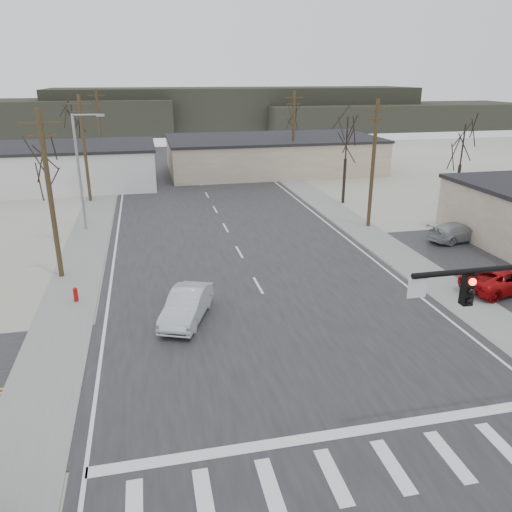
{
  "coord_description": "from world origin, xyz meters",
  "views": [
    {
      "loc": [
        -5.95,
        -18.32,
        11.72
      ],
      "look_at": [
        -0.55,
        6.1,
        2.6
      ],
      "focal_mm": 35.0,
      "sensor_mm": 36.0,
      "label": 1
    }
  ],
  "objects_px": {
    "car_far_a": "(200,165)",
    "car_parked_red": "(504,280)",
    "car_parked_silver": "(457,232)",
    "sedan_crossing": "(187,305)",
    "fire_hydrant": "(76,294)",
    "car_far_b": "(183,158)"
  },
  "relations": [
    {
      "from": "fire_hydrant",
      "to": "car_far_b",
      "type": "distance_m",
      "value": 45.76
    },
    {
      "from": "fire_hydrant",
      "to": "car_parked_silver",
      "type": "height_order",
      "value": "car_parked_silver"
    },
    {
      "from": "sedan_crossing",
      "to": "car_parked_silver",
      "type": "distance_m",
      "value": 22.41
    },
    {
      "from": "sedan_crossing",
      "to": "car_parked_red",
      "type": "distance_m",
      "value": 17.97
    },
    {
      "from": "fire_hydrant",
      "to": "car_far_b",
      "type": "height_order",
      "value": "car_far_b"
    },
    {
      "from": "sedan_crossing",
      "to": "car_far_b",
      "type": "bearing_deg",
      "value": 106.96
    },
    {
      "from": "sedan_crossing",
      "to": "car_far_a",
      "type": "height_order",
      "value": "sedan_crossing"
    },
    {
      "from": "fire_hydrant",
      "to": "car_far_b",
      "type": "xyz_separation_m",
      "value": [
        9.4,
        44.79,
        0.25
      ]
    },
    {
      "from": "car_far_a",
      "to": "car_parked_silver",
      "type": "distance_m",
      "value": 36.65
    },
    {
      "from": "fire_hydrant",
      "to": "car_parked_red",
      "type": "height_order",
      "value": "car_parked_red"
    },
    {
      "from": "fire_hydrant",
      "to": "car_far_a",
      "type": "xyz_separation_m",
      "value": [
        11.13,
        38.27,
        0.3
      ]
    },
    {
      "from": "car_far_a",
      "to": "car_parked_silver",
      "type": "height_order",
      "value": "car_far_a"
    },
    {
      "from": "sedan_crossing",
      "to": "fire_hydrant",
      "type": "bearing_deg",
      "value": 170.36
    },
    {
      "from": "car_far_a",
      "to": "car_parked_red",
      "type": "bearing_deg",
      "value": 120.37
    },
    {
      "from": "car_far_b",
      "to": "car_parked_silver",
      "type": "relative_size",
      "value": 0.82
    },
    {
      "from": "fire_hydrant",
      "to": "car_parked_red",
      "type": "xyz_separation_m",
      "value": [
        23.71,
        -3.78,
        0.28
      ]
    },
    {
      "from": "fire_hydrant",
      "to": "sedan_crossing",
      "type": "relative_size",
      "value": 0.18
    },
    {
      "from": "car_parked_red",
      "to": "car_parked_silver",
      "type": "bearing_deg",
      "value": -27.5
    },
    {
      "from": "sedan_crossing",
      "to": "car_parked_silver",
      "type": "xyz_separation_m",
      "value": [
        20.76,
        8.44,
        -0.11
      ]
    },
    {
      "from": "car_parked_red",
      "to": "car_parked_silver",
      "type": "height_order",
      "value": "car_parked_red"
    },
    {
      "from": "car_far_a",
      "to": "car_parked_red",
      "type": "height_order",
      "value": "car_far_a"
    },
    {
      "from": "car_parked_red",
      "to": "car_parked_silver",
      "type": "distance_m",
      "value": 9.22
    }
  ]
}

